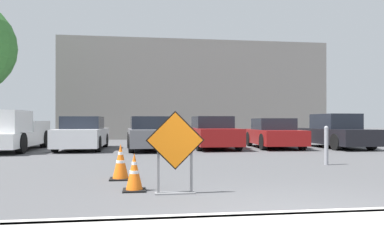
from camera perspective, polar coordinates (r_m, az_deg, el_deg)
The scene contains 13 objects.
ground_plane at distance 14.35m, azimuth 0.11°, elevation -5.01°, with size 96.00×96.00×0.00m, color #4C4C4F.
curb_lip at distance 4.75m, azimuth 17.85°, elevation -13.96°, with size 27.92×0.20×0.14m.
road_closed_sign at distance 6.19m, azimuth -2.58°, elevation -4.37°, with size 0.97×0.20×1.37m.
traffic_cone_nearest at distance 6.58m, azimuth -8.79°, elevation -7.93°, with size 0.39×0.39×0.65m.
traffic_cone_second at distance 7.90m, azimuth -10.82°, elevation -6.33°, with size 0.44×0.44×0.74m.
pickup_truck at distance 16.74m, azimuth -26.19°, elevation -1.79°, with size 2.03×5.54×1.62m.
parked_car_nearest at distance 16.63m, azimuth -16.33°, elevation -2.08°, with size 1.89×4.39×1.41m.
parked_car_second at distance 15.78m, azimuth -6.53°, elevation -2.17°, with size 1.93×4.11×1.40m.
parked_car_third at distance 16.70m, azimuth 3.12°, elevation -2.02°, with size 1.85×4.47×1.42m.
parked_car_fourth at distance 17.37m, azimuth 12.34°, elevation -2.08°, with size 2.09×4.27×1.34m.
parked_car_fifth at distance 18.19m, azimuth 21.11°, elevation -1.76°, with size 1.80×4.43×1.54m.
bollard_nearest at distance 10.96m, azimuth 19.78°, elevation -3.52°, with size 0.12×0.12×1.08m.
building_facade_backdrop at distance 27.79m, azimuth 0.10°, elevation 4.30°, with size 18.49×5.00×6.78m.
Camera 1 is at (-2.01, -4.16, 1.20)m, focal length 35.00 mm.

